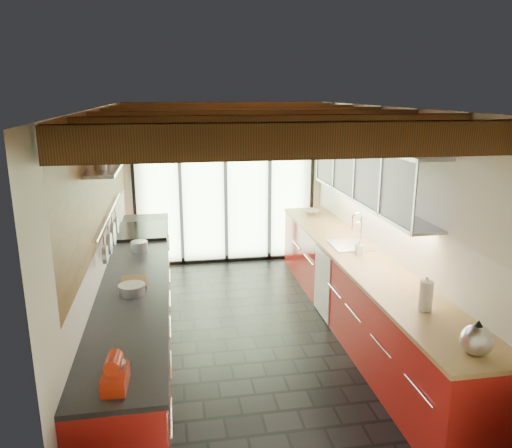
# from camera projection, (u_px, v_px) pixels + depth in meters

# --- Properties ---
(ground) EXTENTS (5.50, 5.50, 0.00)m
(ground) POSITION_uv_depth(u_px,v_px,m) (253.00, 337.00, 5.81)
(ground) COLOR black
(ground) RESTS_ON ground
(room_shell) EXTENTS (5.50, 5.50, 5.50)m
(room_shell) POSITION_uv_depth(u_px,v_px,m) (253.00, 198.00, 5.38)
(room_shell) COLOR silver
(room_shell) RESTS_ON ground
(ceiling_beams) EXTENTS (3.14, 5.06, 4.90)m
(ceiling_beams) POSITION_uv_depth(u_px,v_px,m) (247.00, 120.00, 5.53)
(ceiling_beams) COLOR #593316
(ceiling_beams) RESTS_ON ground
(glass_door) EXTENTS (2.95, 0.10, 2.90)m
(glass_door) POSITION_uv_depth(u_px,v_px,m) (225.00, 163.00, 7.94)
(glass_door) COLOR #C6EAAD
(glass_door) RESTS_ON ground
(left_counter) EXTENTS (0.68, 5.00, 0.92)m
(left_counter) POSITION_uv_depth(u_px,v_px,m) (139.00, 308.00, 5.48)
(left_counter) COLOR #B41B17
(left_counter) RESTS_ON ground
(range_stove) EXTENTS (0.66, 0.90, 0.97)m
(range_stove) POSITION_uv_depth(u_px,v_px,m) (144.00, 264.00, 6.86)
(range_stove) COLOR silver
(range_stove) RESTS_ON ground
(right_counter) EXTENTS (0.68, 5.00, 0.92)m
(right_counter) POSITION_uv_depth(u_px,v_px,m) (359.00, 293.00, 5.90)
(right_counter) COLOR #B41B17
(right_counter) RESTS_ON ground
(sink_assembly) EXTENTS (0.45, 0.52, 0.43)m
(sink_assembly) POSITION_uv_depth(u_px,v_px,m) (350.00, 242.00, 6.15)
(sink_assembly) COLOR silver
(sink_assembly) RESTS_ON right_counter
(upper_cabinets_right) EXTENTS (0.34, 3.00, 3.00)m
(upper_cabinets_right) POSITION_uv_depth(u_px,v_px,m) (369.00, 172.00, 5.85)
(upper_cabinets_right) COLOR silver
(upper_cabinets_right) RESTS_ON ground
(left_wall_fixtures) EXTENTS (0.28, 2.60, 0.96)m
(left_wall_fixtures) POSITION_uv_depth(u_px,v_px,m) (113.00, 179.00, 5.22)
(left_wall_fixtures) COLOR silver
(left_wall_fixtures) RESTS_ON ground
(stand_mixer) EXTENTS (0.16, 0.27, 0.24)m
(stand_mixer) POSITION_uv_depth(u_px,v_px,m) (115.00, 373.00, 3.20)
(stand_mixer) COLOR red
(stand_mixer) RESTS_ON left_counter
(pot_large) EXTENTS (0.20, 0.20, 0.12)m
(pot_large) POSITION_uv_depth(u_px,v_px,m) (139.00, 246.00, 5.92)
(pot_large) COLOR silver
(pot_large) RESTS_ON left_counter
(pot_small) EXTENTS (0.30, 0.30, 0.10)m
(pot_small) POSITION_uv_depth(u_px,v_px,m) (132.00, 289.00, 4.68)
(pot_small) COLOR silver
(pot_small) RESTS_ON left_counter
(cutting_board) EXTENTS (0.26, 0.36, 0.03)m
(cutting_board) POSITION_uv_depth(u_px,v_px,m) (134.00, 282.00, 4.94)
(cutting_board) COLOR brown
(cutting_board) RESTS_ON left_counter
(kettle) EXTENTS (0.30, 0.32, 0.27)m
(kettle) POSITION_uv_depth(u_px,v_px,m) (477.00, 338.00, 3.60)
(kettle) COLOR silver
(kettle) RESTS_ON right_counter
(paper_towel) EXTENTS (0.13, 0.13, 0.32)m
(paper_towel) POSITION_uv_depth(u_px,v_px,m) (426.00, 296.00, 4.31)
(paper_towel) COLOR white
(paper_towel) RESTS_ON right_counter
(soap_bottle) EXTENTS (0.09, 0.09, 0.18)m
(soap_bottle) POSITION_uv_depth(u_px,v_px,m) (359.00, 247.00, 5.81)
(soap_bottle) COLOR silver
(soap_bottle) RESTS_ON right_counter
(bowl) EXTENTS (0.30, 0.30, 0.06)m
(bowl) POSITION_uv_depth(u_px,v_px,m) (312.00, 212.00, 7.74)
(bowl) COLOR silver
(bowl) RESTS_ON right_counter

